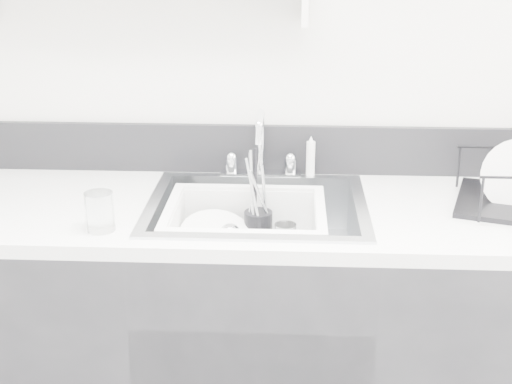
{
  "coord_description": "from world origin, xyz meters",
  "views": [
    {
      "loc": [
        0.1,
        -0.74,
        1.69
      ],
      "look_at": [
        0.0,
        1.14,
        0.98
      ],
      "focal_mm": 50.0,
      "sensor_mm": 36.0,
      "label": 1
    }
  ],
  "objects": [
    {
      "name": "faucet",
      "position": [
        0.0,
        1.44,
        0.98
      ],
      "size": [
        0.26,
        0.18,
        0.23
      ],
      "color": "silver",
      "rests_on": "counter_run"
    },
    {
      "name": "backsplash",
      "position": [
        0.0,
        1.49,
        1.0
      ],
      "size": [
        3.2,
        0.02,
        0.16
      ],
      "primitive_type": "cube",
      "color": "black",
      "rests_on": "counter_run"
    },
    {
      "name": "bowl_small",
      "position": [
        0.1,
        1.13,
        0.78
      ],
      "size": [
        0.13,
        0.13,
        0.04
      ],
      "primitive_type": "imported",
      "rotation": [
        0.0,
        0.0,
        -0.2
      ],
      "color": "white",
      "rests_on": "wash_tub"
    },
    {
      "name": "tumbler_in_tub",
      "position": [
        0.08,
        1.19,
        0.81
      ],
      "size": [
        0.07,
        0.07,
        0.09
      ],
      "primitive_type": "cylinder",
      "rotation": [
        0.0,
        0.0,
        0.01
      ],
      "color": "white",
      "rests_on": "wash_tub"
    },
    {
      "name": "ladle",
      "position": [
        -0.05,
        1.15,
        0.8
      ],
      "size": [
        0.22,
        0.26,
        0.07
      ],
      "primitive_type": null,
      "rotation": [
        0.0,
        0.0,
        -0.97
      ],
      "color": "silver",
      "rests_on": "wash_tub"
    },
    {
      "name": "side_sprayer",
      "position": [
        0.16,
        1.44,
        0.99
      ],
      "size": [
        0.03,
        0.03,
        0.14
      ],
      "primitive_type": "cylinder",
      "color": "white",
      "rests_on": "counter_run"
    },
    {
      "name": "counter_run",
      "position": [
        0.0,
        1.19,
        0.46
      ],
      "size": [
        3.2,
        0.62,
        0.92
      ],
      "color": "black",
      "rests_on": "ground"
    },
    {
      "name": "utensil_cup",
      "position": [
        0.0,
        1.25,
        0.83
      ],
      "size": [
        0.09,
        0.09,
        0.29
      ],
      "rotation": [
        0.0,
        0.0,
        0.25
      ],
      "color": "black",
      "rests_on": "wash_tub"
    },
    {
      "name": "tumbler_counter",
      "position": [
        -0.41,
        0.99,
        0.97
      ],
      "size": [
        0.1,
        0.1,
        0.11
      ],
      "primitive_type": "cylinder",
      "rotation": [
        0.0,
        0.0,
        -0.4
      ],
      "color": "white",
      "rests_on": "counter_run"
    },
    {
      "name": "wash_tub",
      "position": [
        -0.03,
        1.16,
        0.84
      ],
      "size": [
        0.49,
        0.41,
        0.18
      ],
      "primitive_type": null,
      "rotation": [
        0.0,
        0.0,
        -0.08
      ],
      "color": "white",
      "rests_on": "sink"
    },
    {
      "name": "plate_stack",
      "position": [
        -0.11,
        1.18,
        0.79
      ],
      "size": [
        0.26,
        0.25,
        0.1
      ],
      "rotation": [
        0.0,
        0.0,
        0.07
      ],
      "color": "white",
      "rests_on": "wash_tub"
    },
    {
      "name": "sink",
      "position": [
        0.0,
        1.19,
        0.83
      ],
      "size": [
        0.64,
        0.52,
        0.2
      ],
      "primitive_type": null,
      "color": "silver",
      "rests_on": "counter_run"
    }
  ]
}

